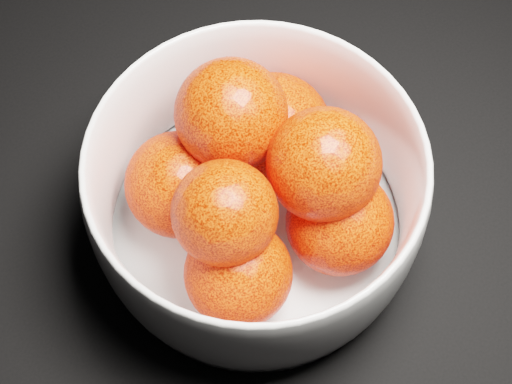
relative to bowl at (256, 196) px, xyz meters
name	(u,v)px	position (x,y,z in m)	size (l,w,h in m)	color
bowl	(256,196)	(0.00, 0.00, 0.00)	(0.22, 0.22, 0.11)	silver
orange_pile	(260,178)	(0.01, 0.00, 0.01)	(0.16, 0.16, 0.12)	#FF2B0B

